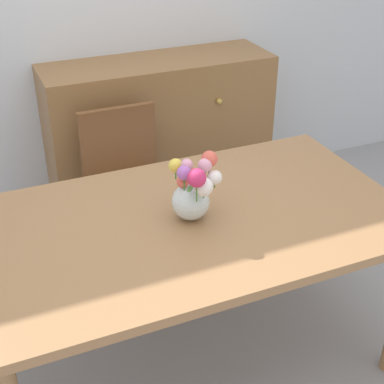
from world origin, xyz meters
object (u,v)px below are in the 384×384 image
at_px(chair_far, 126,179).
at_px(dresser, 160,137).
at_px(flower_vase, 194,191).
at_px(dining_table, 191,235).

height_order(chair_far, dresser, dresser).
bearing_deg(dresser, flower_vase, -104.20).
bearing_deg(chair_far, dining_table, 91.63).
xyz_separation_m(dining_table, dresser, (0.35, 1.33, -0.19)).
bearing_deg(flower_vase, dining_table, 148.96).
distance_m(dining_table, chair_far, 0.86).
xyz_separation_m(dining_table, flower_vase, (0.01, -0.01, 0.21)).
distance_m(dresser, flower_vase, 1.44).
bearing_deg(chair_far, dresser, -127.85).
relative_size(chair_far, flower_vase, 3.30).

